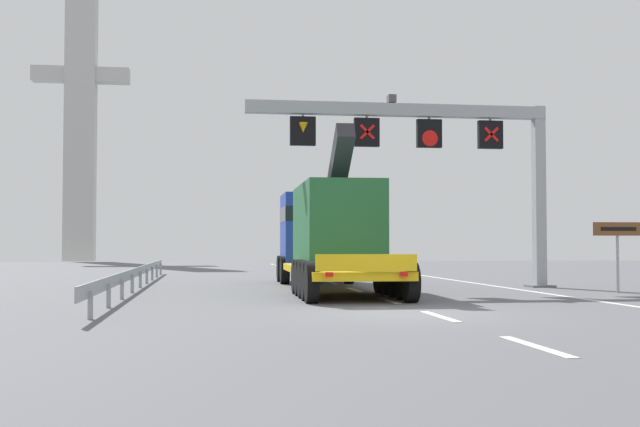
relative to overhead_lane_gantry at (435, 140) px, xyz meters
name	(u,v)px	position (x,y,z in m)	size (l,w,h in m)	color
ground	(407,314)	(-3.69, -10.33, -5.39)	(112.00, 112.00, 0.00)	#5B5B60
lane_markings	(315,278)	(-3.18, 9.33, -5.39)	(0.20, 53.92, 0.01)	silver
edge_line_right	(487,285)	(2.51, 1.67, -5.39)	(0.20, 63.00, 0.01)	silver
overhead_lane_gantry	(435,140)	(0.00, 0.00, 0.00)	(11.34, 0.90, 6.99)	#9EA0A5
heavy_haul_truck_yellow	(327,233)	(-3.95, 0.39, -3.40)	(3.24, 14.11, 5.30)	yellow
tourist_info_sign_brown	(618,238)	(4.98, -3.81, -3.62)	(1.70, 0.15, 2.29)	#9EA0A5
guardrail_left	(139,272)	(-10.68, 1.52, -4.83)	(0.13, 27.71, 0.76)	#999EA3
bridge_pylon_distant	(81,107)	(-20.29, 49.52, 9.24)	(9.00, 2.00, 28.50)	#B7B7B2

